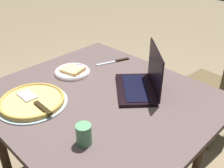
# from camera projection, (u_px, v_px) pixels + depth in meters

# --- Properties ---
(dining_table) EXTENTS (1.20, 1.08, 0.75)m
(dining_table) POSITION_uv_depth(u_px,v_px,m) (100.00, 108.00, 1.48)
(dining_table) COLOR #52413F
(dining_table) RESTS_ON ground_plane
(laptop) EXTENTS (0.39, 0.38, 0.25)m
(laptop) POSITION_uv_depth(u_px,v_px,m) (142.00, 81.00, 1.46)
(laptop) COLOR black
(laptop) RESTS_ON dining_table
(pizza_plate) EXTENTS (0.22, 0.22, 0.04)m
(pizza_plate) POSITION_uv_depth(u_px,v_px,m) (72.00, 71.00, 1.66)
(pizza_plate) COLOR white
(pizza_plate) RESTS_ON dining_table
(pizza_tray) EXTENTS (0.37, 0.37, 0.03)m
(pizza_tray) POSITION_uv_depth(u_px,v_px,m) (32.00, 101.00, 1.37)
(pizza_tray) COLOR #94A7A8
(pizza_tray) RESTS_ON dining_table
(table_knife) EXTENTS (0.11, 0.24, 0.01)m
(table_knife) POSITION_uv_depth(u_px,v_px,m) (116.00, 61.00, 1.82)
(table_knife) COLOR #B1B5C1
(table_knife) RESTS_ON dining_table
(drink_cup) EXTENTS (0.07, 0.07, 0.10)m
(drink_cup) POSITION_uv_depth(u_px,v_px,m) (84.00, 134.00, 1.09)
(drink_cup) COLOR #559061
(drink_cup) RESTS_ON dining_table
(chair_far) EXTENTS (0.43, 0.43, 0.90)m
(chair_far) POSITION_uv_depth(u_px,v_px,m) (219.00, 83.00, 2.04)
(chair_far) COLOR brown
(chair_far) RESTS_ON ground_plane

